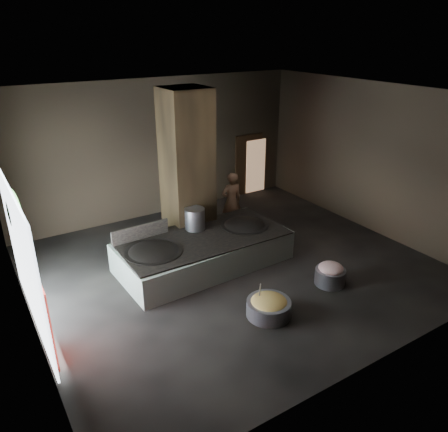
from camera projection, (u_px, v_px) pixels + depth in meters
floor at (233, 268)px, 11.75m from camera, size 10.00×9.00×0.10m
ceiling at (234, 92)px, 9.92m from camera, size 10.00×9.00×0.10m
back_wall at (158, 148)px, 14.37m from camera, size 10.00×0.10×4.50m
front_wall at (382, 266)px, 7.29m from camera, size 10.00×0.10×4.50m
left_wall at (13, 235)px, 8.37m from camera, size 0.10×9.00×4.50m
right_wall at (372, 158)px, 13.29m from camera, size 0.10×9.00×4.50m
pillar at (187, 170)px, 12.16m from camera, size 1.20×1.20×4.50m
hearth_platform at (204, 251)px, 11.70m from camera, size 4.59×2.33×0.78m
platform_cap at (203, 237)px, 11.53m from camera, size 4.41×2.12×0.03m
wok_left at (154, 254)px, 10.81m from camera, size 1.42×1.42×0.39m
wok_left_rim at (153, 251)px, 10.78m from camera, size 1.45×1.45×0.05m
wok_right at (244, 227)px, 12.25m from camera, size 1.32×1.32×0.37m
wok_right_rim at (244, 225)px, 12.22m from camera, size 1.35×1.35×0.05m
stock_pot at (195, 219)px, 11.86m from camera, size 0.55×0.55×0.59m
splash_guard at (140, 232)px, 11.32m from camera, size 1.57×0.12×0.39m
cook at (231, 201)px, 13.63m from camera, size 0.71×0.50×1.85m
veg_basin at (269, 308)px, 9.68m from camera, size 1.13×1.13×0.37m
veg_fill at (269, 302)px, 9.62m from camera, size 0.81×0.81×0.25m
ladle at (260, 293)px, 9.58m from camera, size 0.24×0.34×0.71m
meat_basin at (330, 277)px, 10.87m from camera, size 0.99×0.99×0.41m
meat_fill at (331, 268)px, 10.77m from camera, size 0.62×0.62×0.24m
doorway_near at (192, 176)px, 15.33m from camera, size 1.18×0.08×2.38m
doorway_near_glow at (198, 178)px, 15.30m from camera, size 0.79×0.04×1.86m
doorway_far at (248, 166)px, 16.50m from camera, size 1.18×0.08×2.38m
doorway_far_glow at (256, 166)px, 16.63m from camera, size 0.86×0.04×2.03m
left_opening at (23, 259)px, 8.84m from camera, size 0.04×4.20×3.10m
pavilion_sliver at (47, 322)px, 8.16m from camera, size 0.05×0.90×1.70m
tree_silhouette at (15, 213)px, 9.50m from camera, size 0.28×1.10×1.10m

